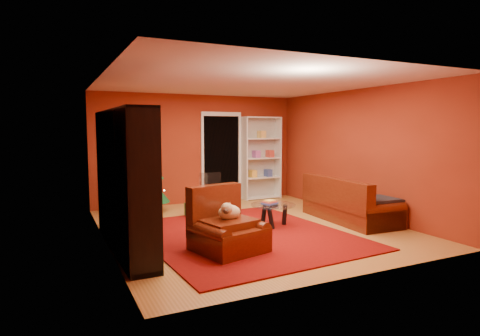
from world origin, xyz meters
name	(u,v)px	position (x,y,z in m)	size (l,w,h in m)	color
floor	(249,228)	(0.00, 0.00, -0.03)	(5.00, 5.50, 0.05)	#AA7230
ceiling	(250,81)	(0.00, 0.00, 2.62)	(5.00, 5.50, 0.05)	silver
wall_back	(198,149)	(0.00, 2.77, 1.30)	(5.00, 0.05, 2.60)	maroon
wall_left	(102,161)	(-2.52, 0.00, 1.30)	(0.05, 5.50, 2.60)	maroon
wall_right	(358,153)	(2.52, 0.00, 1.30)	(0.05, 5.50, 2.60)	maroon
doorway	(221,159)	(0.60, 2.73, 1.05)	(1.06, 0.60, 2.16)	black
rug	(243,235)	(-0.35, -0.46, 0.01)	(3.20, 3.74, 0.02)	maroon
media_unit	(124,180)	(-2.27, -0.38, 1.03)	(0.41, 2.69, 2.07)	black
christmas_tree	(146,173)	(-1.40, 2.15, 0.85)	(0.99, 0.99, 1.76)	#0D3A1A
gift_box_teal	(124,208)	(-1.90, 2.03, 0.15)	(0.31, 0.31, 0.31)	#18656E
gift_box_green	(194,210)	(-0.64, 1.26, 0.14)	(0.28, 0.28, 0.28)	#246328
white_bookshelf	(261,158)	(1.64, 2.57, 1.04)	(0.99, 0.36, 2.15)	white
armchair	(229,226)	(-0.94, -1.19, 0.38)	(0.98, 0.98, 0.77)	#471609
dog	(229,212)	(-0.90, -1.13, 0.57)	(0.40, 0.30, 0.25)	#D4BC8C
sofa	(350,199)	(2.02, -0.37, 0.43)	(2.02, 0.91, 0.87)	#471609
coffee_table	(273,215)	(0.40, -0.17, 0.21)	(0.82, 0.82, 0.51)	gray
acrylic_chair	(212,199)	(-0.42, 0.80, 0.42)	(0.43, 0.47, 0.83)	#66605B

